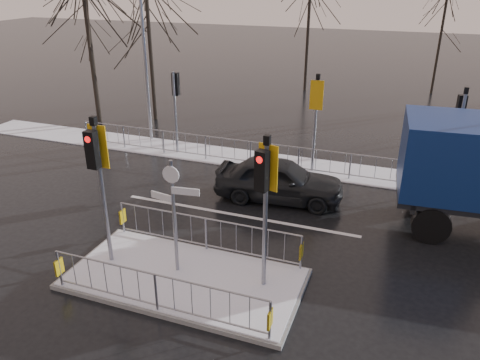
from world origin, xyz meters
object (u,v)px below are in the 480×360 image
(traffic_island, at_px, (184,268))
(street_lamp_left, at_px, (145,42))
(car_far_lane, at_px, (279,180))
(flatbed_truck, at_px, (477,174))

(traffic_island, bearing_deg, street_lamp_left, 124.07)
(street_lamp_left, bearing_deg, car_far_lane, -28.98)
(traffic_island, xyz_separation_m, flatbed_truck, (6.96, 5.48, 1.43))
(traffic_island, distance_m, street_lamp_left, 12.17)
(traffic_island, bearing_deg, car_far_lane, 79.94)
(flatbed_truck, height_order, street_lamp_left, street_lamp_left)
(car_far_lane, distance_m, flatbed_truck, 6.09)
(flatbed_truck, relative_size, street_lamp_left, 0.92)
(car_far_lane, xyz_separation_m, street_lamp_left, (-7.38, 4.09, 3.75))
(traffic_island, height_order, street_lamp_left, street_lamp_left)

